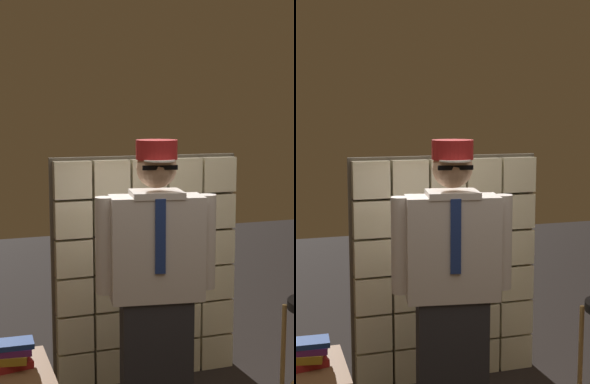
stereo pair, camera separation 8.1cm
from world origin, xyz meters
The scene contains 5 objects.
glass_block_wall centered at (0.00, 1.16, 0.76)m, with size 1.31×0.10×1.57m.
standing_person centered at (-0.20, 0.42, 0.88)m, with size 0.68×0.32×1.69m.
side_table centered at (-1.04, 0.50, 0.42)m, with size 0.52×0.52×0.48m.
book_stack centered at (-0.99, 0.52, 0.55)m, with size 0.26×0.20×0.15m.
coffee_mug centered at (-0.99, 0.52, 0.53)m, with size 0.13×0.08×0.09m.
Camera 1 is at (-1.26, -2.54, 1.85)m, focal length 54.90 mm.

